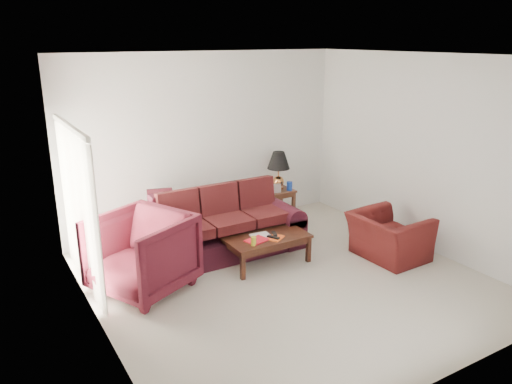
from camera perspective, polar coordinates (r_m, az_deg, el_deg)
floor at (r=7.01m, az=3.62°, el=-10.02°), size 5.00×5.00×0.00m
blinds at (r=6.85m, az=-19.70°, el=-1.89°), size 0.10×2.00×2.16m
sofa at (r=7.64m, az=-3.55°, el=-3.59°), size 2.45×1.14×0.99m
throw_pillow at (r=8.03m, az=-10.89°, el=-0.98°), size 0.43×0.28×0.40m
end_table at (r=9.19m, az=2.51°, el=-1.35°), size 0.53×0.53×0.55m
table_lamp at (r=9.06m, az=2.59°, el=2.49°), size 0.46×0.46×0.69m
clock at (r=8.90m, az=2.35°, el=0.43°), size 0.17×0.09×0.16m
blue_canister at (r=9.03m, az=3.84°, el=0.68°), size 0.12×0.12×0.16m
picture_frame at (r=9.09m, az=1.08°, el=0.82°), size 0.18×0.20×0.05m
floor_lamp at (r=7.64m, az=-19.46°, el=-1.97°), size 0.31×0.31×1.64m
armchair_left at (r=6.69m, az=-12.94°, el=-6.86°), size 1.52×1.51×1.05m
armchair_right at (r=7.80m, az=14.93°, el=-4.93°), size 0.95×1.08×0.68m
coffee_table at (r=7.39m, az=1.31°, el=-6.65°), size 1.37×1.05×0.43m
magazine_red at (r=7.15m, az=0.10°, el=-5.53°), size 0.36×0.30×0.02m
magazine_white at (r=7.32m, az=0.51°, el=-4.98°), size 0.30×0.23×0.02m
magazine_orange at (r=7.25m, az=2.26°, el=-5.25°), size 0.31×0.29×0.01m
remote_a at (r=7.21m, az=1.99°, el=-5.18°), size 0.13×0.19×0.02m
remote_b at (r=7.34m, az=2.13°, el=-4.78°), size 0.11×0.18×0.02m
yellow_glass at (r=6.98m, az=-0.28°, el=-5.62°), size 0.08×0.08×0.13m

